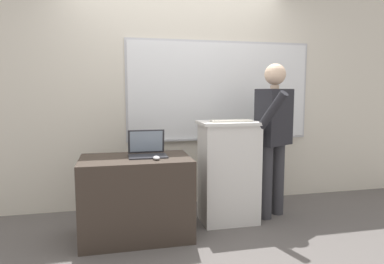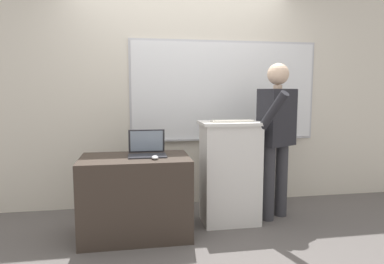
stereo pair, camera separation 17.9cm
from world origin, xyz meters
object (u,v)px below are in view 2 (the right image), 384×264
(side_desk, at_px, (136,196))
(wireless_keyboard, at_px, (232,121))
(lectern_podium, at_px, (230,172))
(person_presenter, at_px, (277,131))
(laptop, at_px, (147,148))
(computer_mouse_by_laptop, at_px, (155,157))

(side_desk, height_order, wireless_keyboard, wireless_keyboard)
(lectern_podium, xyz_separation_m, person_presenter, (0.51, 0.03, 0.41))
(lectern_podium, distance_m, side_desk, 0.98)
(laptop, height_order, computer_mouse_by_laptop, laptop)
(side_desk, bearing_deg, lectern_podium, 9.51)
(person_presenter, bearing_deg, side_desk, 159.49)
(lectern_podium, height_order, wireless_keyboard, wireless_keyboard)
(computer_mouse_by_laptop, bearing_deg, side_desk, 139.74)
(laptop, xyz_separation_m, computer_mouse_by_laptop, (0.06, -0.22, -0.05))
(person_presenter, bearing_deg, computer_mouse_by_laptop, 166.80)
(lectern_podium, distance_m, wireless_keyboard, 0.53)
(lectern_podium, bearing_deg, wireless_keyboard, -89.51)
(laptop, bearing_deg, person_presenter, 5.14)
(person_presenter, xyz_separation_m, wireless_keyboard, (-0.51, -0.09, 0.11))
(lectern_podium, distance_m, laptop, 0.89)
(lectern_podium, distance_m, person_presenter, 0.66)
(side_desk, relative_size, computer_mouse_by_laptop, 9.95)
(side_desk, xyz_separation_m, computer_mouse_by_laptop, (0.17, -0.15, 0.39))
(computer_mouse_by_laptop, bearing_deg, laptop, 105.51)
(side_desk, bearing_deg, laptop, 32.30)
(person_presenter, distance_m, laptop, 1.36)
(laptop, xyz_separation_m, wireless_keyboard, (0.84, 0.03, 0.24))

